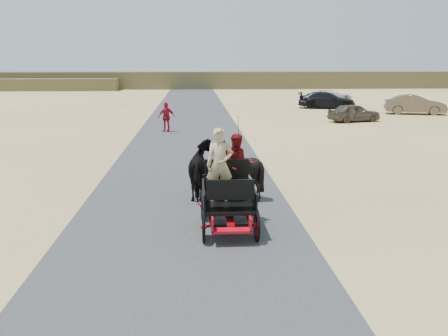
{
  "coord_description": "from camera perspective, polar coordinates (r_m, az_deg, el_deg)",
  "views": [
    {
      "loc": [
        0.27,
        -11.65,
        4.14
      ],
      "look_at": [
        1.08,
        1.79,
        1.2
      ],
      "focal_mm": 40.0,
      "sensor_mm": 36.0,
      "label": 1
    }
  ],
  "objects": [
    {
      "name": "pedestrian",
      "position": [
        29.29,
        -6.59,
        5.82
      ],
      "size": [
        1.09,
        0.79,
        1.73
      ],
      "primitive_type": "imported",
      "rotation": [
        0.0,
        0.0,
        3.56
      ],
      "color": "#A91329",
      "rests_on": "ground"
    },
    {
      "name": "car_a",
      "position": [
        35.04,
        14.65,
        6.14
      ],
      "size": [
        3.83,
        2.36,
        1.22
      ],
      "primitive_type": "imported",
      "rotation": [
        0.0,
        0.0,
        1.85
      ],
      "color": "brown",
      "rests_on": "ground"
    },
    {
      "name": "road",
      "position": [
        12.36,
        -4.53,
        -7.26
      ],
      "size": [
        6.0,
        140.0,
        0.01
      ],
      "primitive_type": "cube",
      "color": "#38383A",
      "rests_on": "ground"
    },
    {
      "name": "ridge_far",
      "position": [
        73.71,
        -3.7,
        10.01
      ],
      "size": [
        140.0,
        6.0,
        2.4
      ],
      "primitive_type": "cube",
      "color": "brown",
      "rests_on": "ground"
    },
    {
      "name": "driver_man",
      "position": [
        12.16,
        -0.5,
        0.37
      ],
      "size": [
        0.66,
        0.43,
        1.8
      ],
      "primitive_type": "imported",
      "color": "tan",
      "rests_on": "carriage"
    },
    {
      "name": "horse_left",
      "position": [
        15.2,
        -2.39,
        -0.2
      ],
      "size": [
        0.91,
        2.01,
        1.7
      ],
      "primitive_type": "imported",
      "rotation": [
        0.0,
        0.0,
        3.14
      ],
      "color": "black",
      "rests_on": "ground"
    },
    {
      "name": "car_d",
      "position": [
        50.57,
        12.02,
        8.05
      ],
      "size": [
        4.68,
        2.73,
        1.22
      ],
      "primitive_type": "imported",
      "rotation": [
        0.0,
        0.0,
        1.74
      ],
      "color": "silver",
      "rests_on": "ground"
    },
    {
      "name": "ground",
      "position": [
        12.36,
        -4.53,
        -7.28
      ],
      "size": [
        140.0,
        140.0,
        0.0
      ],
      "primitive_type": "plane",
      "color": "tan"
    },
    {
      "name": "car_c",
      "position": [
        44.19,
        11.65,
        7.61
      ],
      "size": [
        5.19,
        3.04,
        1.41
      ],
      "primitive_type": "imported",
      "rotation": [
        0.0,
        0.0,
        1.34
      ],
      "color": "black",
      "rests_on": "ground"
    },
    {
      "name": "car_b",
      "position": [
        41.32,
        21.0,
        6.78
      ],
      "size": [
        4.71,
        2.61,
        1.47
      ],
      "primitive_type": "imported",
      "rotation": [
        0.0,
        0.0,
        1.32
      ],
      "color": "brown",
      "rests_on": "ground"
    },
    {
      "name": "carriage",
      "position": [
        12.45,
        0.44,
        -5.35
      ],
      "size": [
        1.3,
        2.4,
        0.72
      ],
      "primitive_type": null,
      "color": "black",
      "rests_on": "ground"
    },
    {
      "name": "passenger_woman",
      "position": [
        12.76,
        1.61,
        0.41
      ],
      "size": [
        0.77,
        0.6,
        1.58
      ],
      "primitive_type": "imported",
      "color": "#660C0F",
      "rests_on": "carriage"
    },
    {
      "name": "horse_right",
      "position": [
        15.26,
        1.75,
        -0.14
      ],
      "size": [
        1.37,
        1.54,
        1.7
      ],
      "primitive_type": "imported",
      "rotation": [
        0.0,
        0.0,
        3.14
      ],
      "color": "black",
      "rests_on": "ground"
    }
  ]
}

